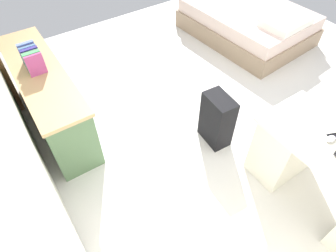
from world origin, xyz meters
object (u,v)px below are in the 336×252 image
Objects in this scene: bed at (247,22)px; figurine_small at (26,50)px; credenza at (49,98)px; desk at (330,179)px; computer_mouse at (331,139)px; suitcase_black at (217,120)px; cell_phone_by_mouse at (336,136)px.

figurine_small is at bearing 87.41° from bed.
figurine_small reaches higher than credenza.
computer_mouse is (0.18, -0.01, 0.37)m from desk.
desk is at bearing 149.70° from bed.
bed is 2.92m from computer_mouse.
desk is 2.98m from credenza.
credenza is 0.56m from figurine_small.
credenza is 0.89× the size of bed.
credenza is 1.90m from suitcase_black.
desk is 0.41m from computer_mouse.
computer_mouse reaches higher than cell_phone_by_mouse.
credenza is at bearing 35.76° from desk.
credenza is 16.36× the size of figurine_small.
suitcase_black is at bearing 17.75° from computer_mouse.
figurine_small is (2.59, 1.83, 0.07)m from cell_phone_by_mouse.
figurine_small is (0.15, 3.28, 0.59)m from bed.
figurine_small reaches higher than desk.
desk is at bearing 177.40° from cell_phone_by_mouse.
figurine_small is at bearing 45.22° from suitcase_black.
credenza is 2.87m from computer_mouse.
computer_mouse reaches higher than bed.
cell_phone_by_mouse is (-2.24, -1.82, 0.37)m from credenza.
credenza is at bearing 60.90° from cell_phone_by_mouse.
computer_mouse is at bearing 111.04° from cell_phone_by_mouse.
computer_mouse is 0.91× the size of figurine_small.
cell_phone_by_mouse is (0.18, -0.08, 0.36)m from desk.
credenza reaches higher than bed.
cell_phone_by_mouse is 1.24× the size of figurine_small.
cell_phone_by_mouse is at bearing -154.41° from suitcase_black.
computer_mouse reaches higher than suitcase_black.
cell_phone_by_mouse is at bearing -91.43° from computer_mouse.
credenza is 18.00× the size of computer_mouse.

